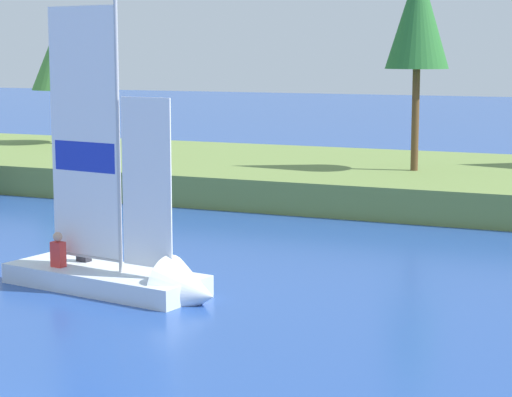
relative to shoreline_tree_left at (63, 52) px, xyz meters
The scene contains 4 objects.
shore_bank 16.01m from the shoreline_tree_left, ahead, with size 80.00×10.86×1.02m, color olive.
shoreline_tree_left is the anchor object (origin of this frame).
shoreline_tree_midleft 16.43m from the shoreline_tree_left, 11.47° to the right, with size 2.08×2.08×6.77m.
sailboat 23.15m from the shoreline_tree_left, 51.83° to the right, with size 5.20×2.27×6.56m.
Camera 1 is at (8.77, -8.07, 4.93)m, focal length 67.91 mm.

